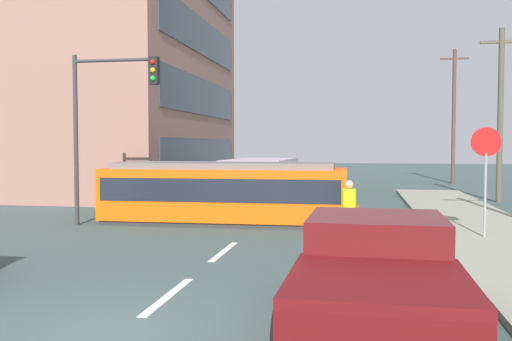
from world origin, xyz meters
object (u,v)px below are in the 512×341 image
(pickup_truck_parked, at_px, (376,275))
(utility_pole_mid, at_px, (500,112))
(city_bus, at_px, (261,178))
(stop_sign, at_px, (486,159))
(pedestrian_crossing, at_px, (349,209))
(traffic_light_mast, at_px, (107,107))
(utility_pole_far, at_px, (454,114))
(streetcar_tram, at_px, (225,192))
(parked_sedan_mid, at_px, (150,192))

(pickup_truck_parked, relative_size, utility_pole_mid, 0.66)
(city_bus, xyz_separation_m, stop_sign, (7.44, -8.49, 1.09))
(city_bus, bearing_deg, pedestrian_crossing, -67.82)
(city_bus, relative_size, traffic_light_mast, 0.98)
(utility_pole_mid, bearing_deg, utility_pole_far, 89.97)
(pedestrian_crossing, height_order, utility_pole_far, utility_pole_far)
(streetcar_tram, bearing_deg, city_bus, 88.84)
(city_bus, relative_size, pedestrian_crossing, 3.16)
(pickup_truck_parked, distance_m, traffic_light_mast, 12.18)
(utility_pole_mid, bearing_deg, stop_sign, -104.94)
(traffic_light_mast, height_order, utility_pole_mid, utility_pole_mid)
(streetcar_tram, height_order, parked_sedan_mid, streetcar_tram)
(streetcar_tram, bearing_deg, pedestrian_crossing, -40.77)
(streetcar_tram, bearing_deg, pickup_truck_parked, -65.78)
(parked_sedan_mid, height_order, stop_sign, stop_sign)
(pedestrian_crossing, relative_size, utility_pole_far, 0.19)
(pickup_truck_parked, relative_size, utility_pole_far, 0.58)
(traffic_light_mast, xyz_separation_m, utility_pole_mid, (13.87, 9.72, 0.25))
(pedestrian_crossing, distance_m, traffic_light_mast, 8.31)
(city_bus, height_order, utility_pole_far, utility_pole_far)
(stop_sign, height_order, traffic_light_mast, traffic_light_mast)
(utility_pole_mid, bearing_deg, pickup_truck_parked, -107.72)
(city_bus, bearing_deg, parked_sedan_mid, -152.65)
(streetcar_tram, height_order, pedestrian_crossing, streetcar_tram)
(streetcar_tram, height_order, city_bus, streetcar_tram)
(pickup_truck_parked, distance_m, utility_pole_far, 31.41)
(stop_sign, xyz_separation_m, traffic_light_mast, (-11.02, 0.98, 1.56))
(streetcar_tram, relative_size, traffic_light_mast, 1.47)
(parked_sedan_mid, bearing_deg, city_bus, 27.35)
(traffic_light_mast, relative_size, utility_pole_mid, 0.70)
(stop_sign, distance_m, utility_pole_far, 23.19)
(streetcar_tram, bearing_deg, stop_sign, -17.17)
(pedestrian_crossing, xyz_separation_m, stop_sign, (3.49, 1.17, 1.25))
(pedestrian_crossing, bearing_deg, parked_sedan_mid, 137.63)
(streetcar_tram, distance_m, pedestrian_crossing, 5.37)
(utility_pole_mid, relative_size, utility_pole_far, 0.87)
(parked_sedan_mid, height_order, utility_pole_far, utility_pole_far)
(stop_sign, distance_m, utility_pole_mid, 11.22)
(city_bus, distance_m, stop_sign, 11.34)
(pickup_truck_parked, relative_size, stop_sign, 1.75)
(streetcar_tram, height_order, utility_pole_mid, utility_pole_mid)
(city_bus, xyz_separation_m, utility_pole_far, (10.30, 14.40, 3.46))
(pickup_truck_parked, height_order, parked_sedan_mid, pickup_truck_parked)
(city_bus, relative_size, utility_pole_far, 0.60)
(streetcar_tram, distance_m, utility_pole_mid, 13.69)
(parked_sedan_mid, bearing_deg, traffic_light_mast, -82.88)
(stop_sign, height_order, utility_pole_mid, utility_pole_mid)
(stop_sign, bearing_deg, traffic_light_mast, 174.92)
(stop_sign, distance_m, traffic_light_mast, 11.17)
(traffic_light_mast, bearing_deg, pickup_truck_parked, -47.48)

